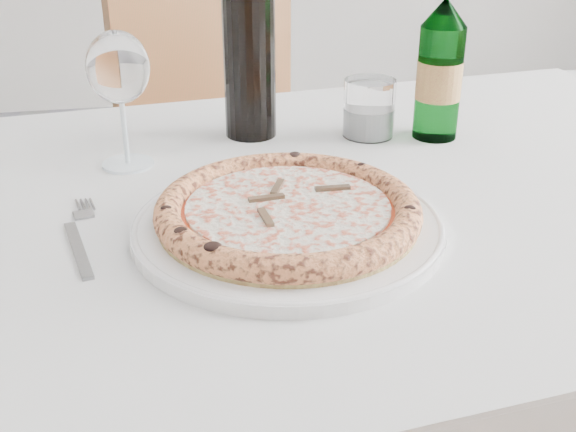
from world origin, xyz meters
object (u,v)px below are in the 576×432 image
Objects in this scene: dining_table at (273,260)px; pizza at (288,211)px; plate at (288,225)px; wine_glass at (118,71)px; wine_bottle at (249,47)px; tumbler at (369,112)px; chair_far at (231,150)px; beer_bottle at (440,69)px.

dining_table is 0.15m from pizza.
dining_table is at bearing 90.00° from plate.
wine_glass is 0.20m from wine_bottle.
tumbler reaches higher than pizza.
tumbler is at bearing 46.81° from dining_table.
wine_glass reaches higher than chair_far.
chair_far is at bearing 87.47° from wine_bottle.
dining_table is at bearing -148.78° from beer_bottle.
chair_far reaches higher than pizza.
wine_bottle is at bearing 167.26° from beer_bottle.
chair_far is 0.74m from wine_glass.
tumbler is 0.34× the size of beer_bottle.
plate is 1.11× the size of wine_bottle.
beer_bottle is 0.27m from wine_bottle.
chair_far is 0.64m from tumbler.
dining_table is 0.14m from plate.
chair_far is 3.23× the size of pizza.
wine_glass is 0.45m from beer_bottle.
wine_bottle is (-0.17, 0.04, 0.09)m from tumbler.
pizza is 0.34m from wine_bottle.
pizza is at bearing -91.96° from chair_far.
dining_table is 1.61× the size of chair_far.
dining_table is 0.31m from wine_glass.
pizza is at bearing -91.02° from wine_bottle.
wine_glass is (-0.17, 0.23, 0.12)m from plate.
beer_bottle is at bearing 44.31° from plate.
chair_far is at bearing 87.78° from dining_table.
wine_glass is 0.59× the size of wine_bottle.
tumbler is at bearing 58.56° from pizza.
beer_bottle is (0.27, 0.16, 0.19)m from dining_table.
wine_glass is 2.13× the size of tumbler.
wine_glass is 0.71× the size of beer_bottle.
beer_bottle reaches higher than plate.
dining_table is at bearing -91.48° from wine_bottle.
wine_glass is (-0.20, -0.62, 0.35)m from chair_far.
wine_bottle reaches higher than pizza.
chair_far is 0.63m from wine_bottle.
plate is 0.31m from wine_glass.
pizza is at bearing 160.64° from plate.
chair_far is 3.05× the size of wine_bottle.
wine_bottle reaches higher than chair_far.
pizza reaches higher than dining_table.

